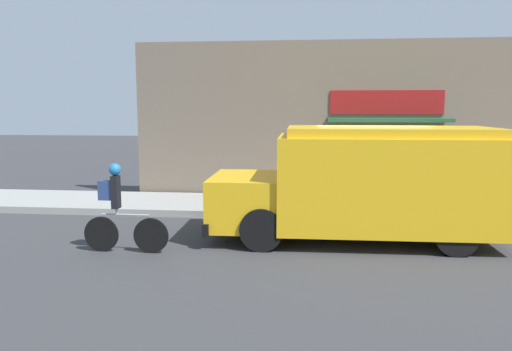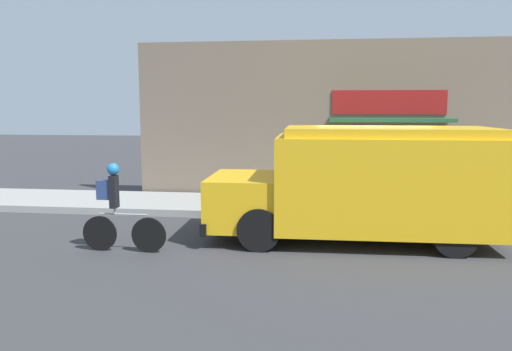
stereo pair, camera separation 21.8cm
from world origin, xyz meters
name	(u,v)px [view 2 (the right image)]	position (x,y,z in m)	size (l,w,h in m)	color
ground_plane	(370,223)	(0.00, 0.00, 0.00)	(70.00, 70.00, 0.00)	#38383A
sidewalk	(365,208)	(0.00, 1.28, 0.09)	(28.00, 2.57, 0.18)	#999993
storefront	(364,122)	(0.03, 2.72, 2.29)	(13.04, 1.11, 4.56)	#756656
school_bus	(367,183)	(-0.24, -1.62, 1.19)	(5.80, 2.74, 2.30)	yellow
cyclist	(117,208)	(-4.92, -3.00, 0.82)	(1.62, 0.23, 1.67)	black
trash_bin	(445,190)	(2.03, 1.51, 0.56)	(0.63, 0.63, 0.77)	#38383D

